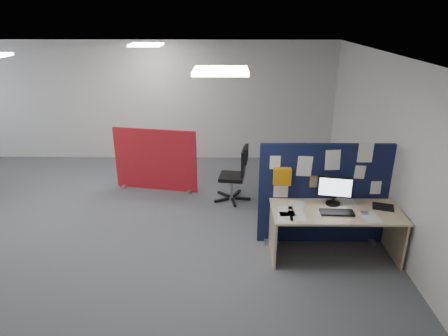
{
  "coord_description": "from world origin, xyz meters",
  "views": [
    {
      "loc": [
        2.08,
        -5.47,
        3.3
      ],
      "look_at": [
        2.02,
        0.31,
        1.0
      ],
      "focal_mm": 32.0,
      "sensor_mm": 36.0,
      "label": 1
    }
  ],
  "objects_px": {
    "main_desk": "(334,220)",
    "office_chair": "(238,171)",
    "red_divider": "(155,160)",
    "monitor_main": "(334,189)",
    "navy_divider": "(322,194)"
  },
  "relations": [
    {
      "from": "main_desk",
      "to": "office_chair",
      "type": "relative_size",
      "value": 1.72
    },
    {
      "from": "main_desk",
      "to": "office_chair",
      "type": "xyz_separation_m",
      "value": [
        -1.32,
        1.75,
        0.03
      ]
    },
    {
      "from": "monitor_main",
      "to": "red_divider",
      "type": "relative_size",
      "value": 0.3
    },
    {
      "from": "main_desk",
      "to": "red_divider",
      "type": "bearing_deg",
      "value": 142.46
    },
    {
      "from": "monitor_main",
      "to": "main_desk",
      "type": "bearing_deg",
      "value": -76.24
    },
    {
      "from": "main_desk",
      "to": "red_divider",
      "type": "height_order",
      "value": "red_divider"
    },
    {
      "from": "navy_divider",
      "to": "office_chair",
      "type": "distance_m",
      "value": 1.85
    },
    {
      "from": "main_desk",
      "to": "monitor_main",
      "type": "distance_m",
      "value": 0.43
    },
    {
      "from": "navy_divider",
      "to": "monitor_main",
      "type": "bearing_deg",
      "value": -62.14
    },
    {
      "from": "navy_divider",
      "to": "office_chair",
      "type": "relative_size",
      "value": 1.83
    },
    {
      "from": "navy_divider",
      "to": "monitor_main",
      "type": "distance_m",
      "value": 0.3
    },
    {
      "from": "monitor_main",
      "to": "red_divider",
      "type": "distance_m",
      "value": 3.58
    },
    {
      "from": "red_divider",
      "to": "monitor_main",
      "type": "bearing_deg",
      "value": -25.45
    },
    {
      "from": "monitor_main",
      "to": "red_divider",
      "type": "height_order",
      "value": "red_divider"
    },
    {
      "from": "red_divider",
      "to": "office_chair",
      "type": "relative_size",
      "value": 1.56
    }
  ]
}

